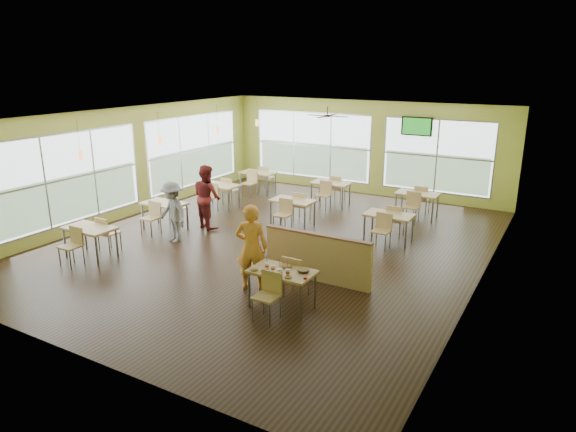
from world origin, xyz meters
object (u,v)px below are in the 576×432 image
at_px(man_plaid, 251,247).
at_px(food_basket, 303,270).
at_px(half_wall_divider, 317,257).
at_px(main_table, 282,277).

bearing_deg(man_plaid, food_basket, 143.13).
bearing_deg(half_wall_divider, food_basket, -74.13).
height_order(half_wall_divider, food_basket, half_wall_divider).
xyz_separation_m(main_table, food_basket, (0.37, 0.14, 0.15)).
bearing_deg(main_table, food_basket, 19.91).
relative_size(main_table, food_basket, 6.68).
bearing_deg(half_wall_divider, main_table, -90.00).
xyz_separation_m(half_wall_divider, food_basket, (0.37, -1.31, 0.26)).
distance_m(main_table, half_wall_divider, 1.45).
bearing_deg(man_plaid, main_table, 131.42).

